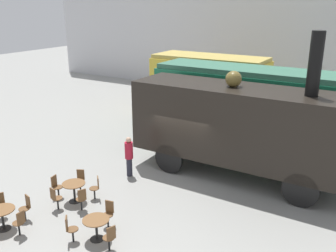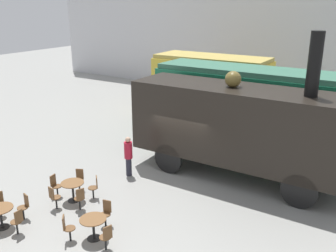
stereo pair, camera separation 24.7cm
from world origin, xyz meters
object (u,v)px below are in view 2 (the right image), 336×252
cafe_chair_0 (18,220)px  cafe_table_mid (73,187)px  passenger_coach_vintage (211,82)px  cafe_table_near (0,212)px  steam_locomotive (242,124)px  cafe_table_far (93,223)px  streamlined_locomotive (269,104)px  visitor_person (128,155)px

cafe_chair_0 → cafe_table_mid: bearing=-91.2°
passenger_coach_vintage → cafe_table_near: size_ratio=8.47×
passenger_coach_vintage → cafe_table_mid: 12.43m
cafe_table_mid → cafe_chair_0: size_ratio=0.96×
cafe_table_near → cafe_table_mid: cafe_table_mid is taller
passenger_coach_vintage → cafe_table_mid: (0.45, -12.31, -1.65)m
steam_locomotive → cafe_table_mid: steam_locomotive is taller
cafe_table_far → cafe_chair_0: size_ratio=0.94×
cafe_table_near → cafe_table_mid: (0.70, 2.47, 0.01)m
cafe_table_mid → streamlined_locomotive: bearing=62.1°
cafe_table_near → cafe_table_mid: size_ratio=1.00×
passenger_coach_vintage → cafe_table_far: bearing=-78.9°
streamlined_locomotive → cafe_chair_0: streamlined_locomotive is taller
steam_locomotive → cafe_table_far: bearing=-108.9°
passenger_coach_vintage → cafe_table_mid: size_ratio=8.46×
streamlined_locomotive → passenger_coach_vintage: bearing=141.2°
steam_locomotive → cafe_table_far: size_ratio=10.97×
steam_locomotive → visitor_person: bearing=-150.8°
steam_locomotive → visitor_person: 4.77m
streamlined_locomotive → visitor_person: bearing=-125.6°
steam_locomotive → cafe_table_far: 6.93m
cafe_chair_0 → visitor_person: bearing=-97.0°
steam_locomotive → cafe_table_near: steam_locomotive is taller
steam_locomotive → cafe_table_far: steam_locomotive is taller
visitor_person → cafe_table_mid: bearing=-98.7°
cafe_table_mid → cafe_table_far: (2.24, -1.34, -0.03)m
visitor_person → cafe_chair_0: bearing=-93.7°
cafe_table_mid → visitor_person: bearing=81.3°
cafe_table_mid → visitor_person: 2.83m
passenger_coach_vintage → cafe_table_near: bearing=-90.9°
streamlined_locomotive → steam_locomotive: 3.38m
steam_locomotive → cafe_table_mid: size_ratio=10.81×
cafe_table_far → visitor_person: visitor_person is taller
cafe_table_far → visitor_person: (-1.81, 4.11, 0.39)m
visitor_person → cafe_table_far: bearing=-66.2°
streamlined_locomotive → visitor_person: streamlined_locomotive is taller
passenger_coach_vintage → cafe_table_near: 14.87m
cafe_table_near → cafe_chair_0: size_ratio=0.96×
steam_locomotive → cafe_table_near: 9.22m
cafe_table_mid → cafe_chair_0: bearing=-87.8°
cafe_table_far → cafe_chair_0: (-2.15, -1.08, -0.03)m
passenger_coach_vintage → cafe_table_far: (2.69, -13.65, -1.67)m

